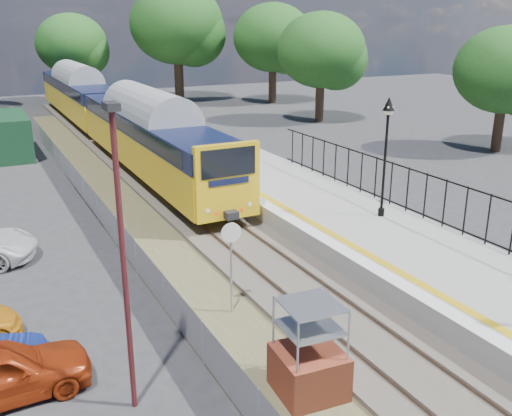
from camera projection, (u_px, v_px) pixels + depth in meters
ground at (364, 342)px, 15.21m from camera, size 120.00×120.00×0.00m
track_bed at (209, 229)px, 23.16m from camera, size 5.90×80.00×0.29m
platform at (328, 216)px, 23.64m from camera, size 5.00×70.00×0.90m
platform_edge at (285, 213)px, 22.62m from camera, size 0.90×70.00×0.01m
victorian_lamp_north at (387, 129)px, 21.22m from camera, size 0.44×0.44×4.60m
palisade_fence at (483, 216)px, 19.34m from camera, size 0.12×26.00×2.00m
wire_fence at (103, 214)px, 23.37m from camera, size 0.06×52.00×1.20m
tree_line at (84, 39)px, 49.29m from camera, size 56.80×43.80×11.88m
train at (106, 109)px, 39.16m from camera, size 2.82×40.83×3.51m
brick_plinth at (309, 351)px, 12.76m from camera, size 1.55×1.55×2.34m
speed_sign at (231, 253)px, 16.04m from camera, size 0.57×0.16×2.84m
carpark_lamp at (122, 245)px, 11.49m from camera, size 0.25×0.50×6.72m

